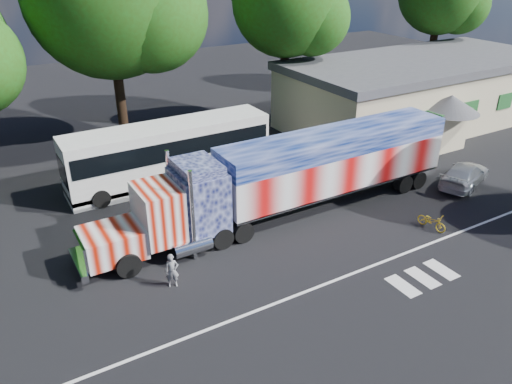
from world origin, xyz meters
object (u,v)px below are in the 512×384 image
coach_bus (170,152)px  bicycle (432,221)px  semi_truck (296,174)px  parked_car (465,174)px  woman (172,271)px  tree_ne_a (288,3)px

coach_bus → bicycle: 15.57m
semi_truck → parked_car: 11.32m
woman → bicycle: bearing=7.3°
parked_car → bicycle: size_ratio=2.91×
semi_truck → coach_bus: (-4.24, 7.32, -0.44)m
coach_bus → woman: (-3.97, -10.10, -1.11)m
semi_truck → coach_bus: 8.47m
semi_truck → woman: size_ratio=13.53×
parked_car → bicycle: (-5.78, -2.71, -0.26)m
semi_truck → woman: 8.81m
bicycle → woman: bearing=161.0°
semi_truck → coach_bus: size_ratio=1.69×
coach_bus → tree_ne_a: (12.39, 6.00, 7.41)m
woman → bicycle: 13.58m
coach_bus → bicycle: coach_bus is taller
tree_ne_a → woman: bearing=-135.5°
parked_car → tree_ne_a: size_ratio=0.35×
coach_bus → woman: bearing=-111.5°
coach_bus → parked_car: coach_bus is taller
semi_truck → tree_ne_a: bearing=58.5°
semi_truck → tree_ne_a: tree_ne_a is taller
semi_truck → woman: (-8.21, -2.78, -1.55)m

